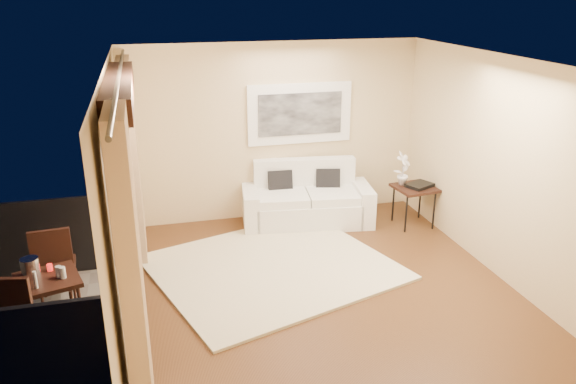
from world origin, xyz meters
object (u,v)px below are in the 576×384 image
object	(u,v)px
side_table	(415,190)
ice_bucket	(30,267)
balcony_chair_far	(54,261)
balcony_chair_near	(7,324)
bistro_table	(48,285)
orchid	(403,169)
sofa	(306,201)

from	to	relation	value
side_table	ice_bucket	xyz separation A→B (m)	(-5.07, -1.69, 0.24)
balcony_chair_far	balcony_chair_near	xyz separation A→B (m)	(-0.25, -1.22, 0.00)
balcony_chair_far	balcony_chair_near	distance (m)	1.24
bistro_table	balcony_chair_near	size ratio (longest dim) A/B	0.74
orchid	balcony_chair_near	bearing A→B (deg)	-153.85
ice_bucket	balcony_chair_far	bearing A→B (deg)	77.49
side_table	bistro_table	world-z (taller)	bistro_table
sofa	side_table	xyz separation A→B (m)	(1.54, -0.54, 0.23)
balcony_chair_far	ice_bucket	size ratio (longest dim) A/B	4.95
side_table	balcony_chair_far	size ratio (longest dim) A/B	0.64
ice_bucket	side_table	bearing A→B (deg)	18.40
sofa	balcony_chair_far	xyz separation A→B (m)	(-3.42, -1.67, 0.24)
bistro_table	balcony_chair_far	distance (m)	0.63
sofa	balcony_chair_near	distance (m)	4.67
balcony_chair_near	ice_bucket	bearing A→B (deg)	91.45
orchid	ice_bucket	world-z (taller)	orchid
side_table	orchid	world-z (taller)	orchid
sofa	bistro_table	size ratio (longest dim) A/B	2.79
sofa	bistro_table	bearing A→B (deg)	-138.29
orchid	ice_bucket	distance (m)	5.24
side_table	ice_bucket	world-z (taller)	ice_bucket
sofa	balcony_chair_near	bearing A→B (deg)	-134.26
orchid	ice_bucket	xyz separation A→B (m)	(-4.92, -1.81, -0.08)
side_table	balcony_chair_near	size ratio (longest dim) A/B	0.64
balcony_chair_near	ice_bucket	world-z (taller)	balcony_chair_near
sofa	ice_bucket	size ratio (longest dim) A/B	10.22
balcony_chair_far	balcony_chair_near	world-z (taller)	balcony_chair_near
sofa	orchid	world-z (taller)	orchid
orchid	balcony_chair_far	size ratio (longest dim) A/B	0.52
side_table	ice_bucket	size ratio (longest dim) A/B	3.16
side_table	orchid	bearing A→B (deg)	141.34
balcony_chair_far	orchid	bearing A→B (deg)	-170.07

